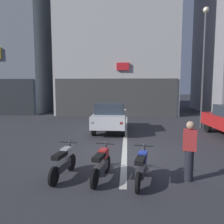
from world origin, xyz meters
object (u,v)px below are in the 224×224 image
(car_white_crossing_near, at_px, (110,116))
(street_lamp, at_px, (204,57))
(person_by_motorcycles, at_px, (190,150))
(motorcycle_blue_row_centre, at_px, (142,167))
(motorcycle_red_row_left_mid, at_px, (101,164))
(motorcycle_silver_row_leftmost, at_px, (63,162))

(car_white_crossing_near, height_order, street_lamp, street_lamp)
(person_by_motorcycles, bearing_deg, motorcycle_blue_row_centre, -168.41)
(motorcycle_red_row_left_mid, bearing_deg, street_lamp, 57.18)
(street_lamp, distance_m, motorcycle_silver_row_leftmost, 11.03)
(motorcycle_red_row_left_mid, bearing_deg, motorcycle_silver_row_leftmost, 176.12)
(motorcycle_silver_row_leftmost, height_order, person_by_motorcycles, person_by_motorcycles)
(motorcycle_red_row_left_mid, relative_size, motorcycle_blue_row_centre, 1.00)
(car_white_crossing_near, relative_size, motorcycle_red_row_left_mid, 2.49)
(motorcycle_silver_row_leftmost, distance_m, motorcycle_blue_row_centre, 2.22)
(motorcycle_red_row_left_mid, bearing_deg, car_white_crossing_near, 92.20)
(car_white_crossing_near, distance_m, motorcycle_red_row_left_mid, 6.87)
(car_white_crossing_near, relative_size, street_lamp, 0.57)
(street_lamp, distance_m, motorcycle_blue_row_centre, 10.11)
(person_by_motorcycles, bearing_deg, motorcycle_red_row_left_mid, -177.48)
(car_white_crossing_near, relative_size, motorcycle_blue_row_centre, 2.49)
(car_white_crossing_near, xyz_separation_m, motorcycle_blue_row_centre, (1.37, -7.02, -0.43))
(street_lamp, distance_m, person_by_motorcycles, 9.25)
(car_white_crossing_near, xyz_separation_m, person_by_motorcycles, (2.69, -6.75, -0.03))
(car_white_crossing_near, height_order, person_by_motorcycles, person_by_motorcycles)
(motorcycle_red_row_left_mid, xyz_separation_m, person_by_motorcycles, (2.43, 0.11, 0.40))
(motorcycle_silver_row_leftmost, height_order, motorcycle_blue_row_centre, same)
(car_white_crossing_near, distance_m, person_by_motorcycles, 7.27)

